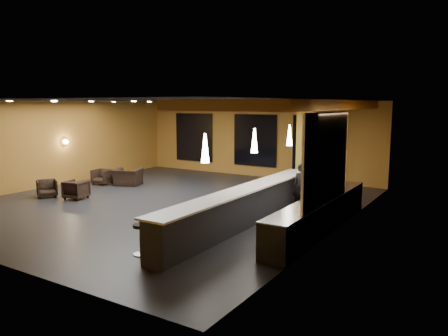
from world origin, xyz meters
The scene contains 34 objects.
floor centered at (0.00, 0.00, -0.05)m, with size 12.00×13.00×0.10m, color black.
ceiling centered at (0.00, 0.00, 3.55)m, with size 12.00×13.00×0.10m, color black.
wall_back centered at (0.00, 6.55, 1.75)m, with size 12.00×0.10×3.50m, color #9B6622.
wall_left centered at (-6.05, 0.00, 1.75)m, with size 0.10×13.00×3.50m, color #9B6622.
wall_right centered at (6.05, 0.00, 1.75)m, with size 0.10×13.00×3.50m, color #9B6622.
wood_soffit centered at (4.00, 1.00, 3.36)m, with size 3.60×8.00×0.28m, color #99652C.
window_left centered at (-3.50, 6.44, 1.70)m, with size 2.20×0.06×2.40m, color black.
window_center centered at (0.00, 6.44, 1.70)m, with size 2.20×0.06×2.40m, color black.
window_right centered at (3.00, 6.44, 1.70)m, with size 2.20×0.06×2.40m, color black.
tile_backsplash centered at (5.96, -1.00, 2.00)m, with size 0.06×3.20×2.40m, color white.
bar_counter centered at (3.65, -1.00, 0.50)m, with size 0.60×8.00×1.00m, color black.
bar_top centered at (3.65, -1.00, 1.02)m, with size 0.78×8.10×0.05m, color silver.
prep_counter centered at (5.65, -0.50, 0.43)m, with size 0.70×6.00×0.86m, color black.
prep_top centered at (5.65, -0.50, 0.89)m, with size 0.72×6.00×0.03m, color silver.
wall_shelf_lower centered at (5.82, -1.20, 1.60)m, with size 0.30×1.50×0.03m, color silver.
wall_shelf_upper centered at (5.82, -1.20, 2.05)m, with size 0.30×1.50×0.03m, color silver.
column centered at (3.65, 3.60, 1.75)m, with size 0.60×0.60×3.50m, color olive.
wall_sconce centered at (-5.88, 0.50, 1.80)m, with size 0.22×0.22×0.22m, color #FFE5B2.
pendant_0 centered at (3.65, -3.00, 2.35)m, with size 0.20×0.20×0.70m, color white.
pendant_1 centered at (3.65, -0.50, 2.35)m, with size 0.20×0.20×0.70m, color white.
pendant_2 centered at (3.65, 2.00, 2.35)m, with size 0.20×0.20×0.70m, color white.
staff_a centered at (4.36, 1.37, 0.75)m, with size 0.55×0.36×1.51m, color black.
staff_b centered at (4.91, 2.69, 0.94)m, with size 0.91×0.71×1.88m, color black.
staff_c centered at (4.99, 2.05, 0.83)m, with size 0.81×0.53×1.65m, color black.
armchair_a centered at (-4.32, -1.64, 0.32)m, with size 0.68×0.70×0.63m, color black.
armchair_b centered at (-3.14, -1.29, 0.34)m, with size 0.72×0.74×0.67m, color black.
armchair_c centered at (-4.51, 1.20, 0.33)m, with size 0.70×0.72×0.65m, color black.
armchair_d centered at (-3.47, 1.63, 0.35)m, with size 1.07×0.94×0.70m, color black.
bar_stool_0 centered at (2.86, -4.45, 0.46)m, with size 0.36×0.36×0.71m.
bar_stool_1 centered at (2.75, -2.99, 0.48)m, with size 0.38×0.38×0.75m.
bar_stool_2 centered at (2.90, -1.57, 0.53)m, with size 0.42×0.42×0.83m.
bar_stool_3 centered at (2.74, -0.36, 0.46)m, with size 0.36×0.36×0.72m.
bar_stool_4 centered at (2.81, 0.97, 0.53)m, with size 0.42×0.42×0.83m.
bar_stool_5 centered at (2.97, 2.43, 0.53)m, with size 0.42×0.42×0.82m.
Camera 1 is at (9.50, -11.54, 3.41)m, focal length 35.00 mm.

